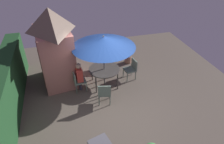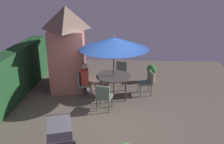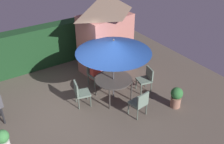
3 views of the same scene
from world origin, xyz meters
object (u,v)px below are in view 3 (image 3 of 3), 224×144
at_px(patio_umbrella, 114,47).
at_px(chair_near_shed, 94,72).
at_px(potted_plant_by_grill, 176,97).
at_px(chair_far_side, 80,92).
at_px(potted_plant_by_shed, 3,140).
at_px(garden_shed, 105,33).
at_px(patio_table, 113,80).
at_px(chair_toward_house, 146,78).
at_px(chair_toward_hedge, 140,102).
at_px(person_in_red, 95,67).

height_order(patio_umbrella, chair_near_shed, patio_umbrella).
xyz_separation_m(patio_umbrella, potted_plant_by_grill, (1.45, -1.54, -1.58)).
height_order(chair_near_shed, chair_far_side, same).
bearing_deg(potted_plant_by_shed, potted_plant_by_grill, -12.34).
bearing_deg(garden_shed, potted_plant_by_shed, -154.27).
relative_size(patio_table, chair_far_side, 1.40).
bearing_deg(patio_table, garden_shed, 65.64).
bearing_deg(patio_table, chair_toward_house, -11.79).
xyz_separation_m(patio_table, chair_far_side, (-1.13, 0.27, -0.20)).
xyz_separation_m(patio_umbrella, potted_plant_by_shed, (-3.77, -0.40, -1.59)).
bearing_deg(patio_table, potted_plant_by_shed, -174.00).
distance_m(chair_toward_hedge, potted_plant_by_grill, 1.33).
height_order(patio_umbrella, potted_plant_by_grill, patio_umbrella).
bearing_deg(patio_umbrella, chair_far_side, 166.85).
distance_m(chair_near_shed, potted_plant_by_shed, 3.96).
relative_size(chair_near_shed, chair_toward_house, 1.00).
bearing_deg(potted_plant_by_shed, garden_shed, 25.73).
relative_size(chair_far_side, chair_toward_house, 1.00).
bearing_deg(potted_plant_by_grill, patio_table, 133.33).
xyz_separation_m(garden_shed, patio_table, (-0.82, -1.82, -0.89)).
height_order(garden_shed, potted_plant_by_grill, garden_shed).
bearing_deg(patio_umbrella, chair_near_shed, 95.89).
relative_size(garden_shed, chair_far_side, 3.51).
bearing_deg(chair_toward_house, person_in_red, 136.10).
bearing_deg(garden_shed, chair_toward_house, -78.91).
xyz_separation_m(patio_table, chair_toward_hedge, (0.16, -1.24, -0.20)).
bearing_deg(person_in_red, garden_shed, 40.31).
bearing_deg(patio_table, chair_near_shed, 95.89).
distance_m(patio_table, chair_near_shed, 1.14).
distance_m(potted_plant_by_shed, potted_plant_by_grill, 5.35).
xyz_separation_m(chair_toward_hedge, person_in_red, (-0.27, 2.27, 0.26)).
relative_size(patio_table, potted_plant_by_grill, 1.72).
height_order(garden_shed, patio_table, garden_shed).
distance_m(chair_far_side, chair_toward_hedge, 1.98).
distance_m(potted_plant_by_shed, person_in_red, 3.95).
xyz_separation_m(garden_shed, chair_toward_house, (0.41, -2.08, -1.09)).
bearing_deg(chair_far_side, chair_toward_hedge, -49.28).
relative_size(chair_toward_hedge, person_in_red, 0.71).
relative_size(garden_shed, chair_toward_hedge, 3.51).
bearing_deg(garden_shed, potted_plant_by_grill, -79.40).
distance_m(garden_shed, person_in_red, 1.47).
distance_m(garden_shed, chair_near_shed, 1.60).
relative_size(patio_umbrella, chair_toward_house, 2.70).
height_order(chair_far_side, chair_toward_house, same).
bearing_deg(patio_umbrella, chair_toward_hedge, -82.63).
height_order(patio_table, potted_plant_by_grill, patio_table).
xyz_separation_m(potted_plant_by_shed, person_in_red, (3.67, 1.43, 0.40)).
height_order(chair_toward_house, potted_plant_by_grill, chair_toward_house).
relative_size(patio_table, chair_toward_hedge, 1.40).
height_order(patio_table, chair_toward_hedge, chair_toward_hedge).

